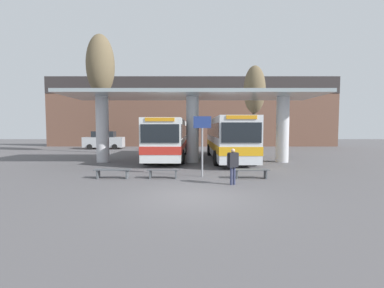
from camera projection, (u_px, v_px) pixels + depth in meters
name	position (u px, v px, depth m)	size (l,w,h in m)	color
ground_plane	(192.00, 196.00, 9.40)	(100.00, 100.00, 0.00)	#565456
townhouse_backdrop	(192.00, 106.00, 35.09)	(40.00, 0.58, 9.51)	brown
station_canopy	(192.00, 107.00, 18.73)	(18.24, 5.01, 5.03)	silver
transit_bus_left_bay	(168.00, 137.00, 21.04)	(2.90, 10.97, 3.17)	white
transit_bus_center_bay	(227.00, 137.00, 20.33)	(2.85, 11.05, 3.27)	silver
waiting_bench_near_pillar	(163.00, 172.00, 12.75)	(1.59, 0.44, 0.46)	#4C5156
waiting_bench_mid_platform	(250.00, 171.00, 12.76)	(1.80, 0.44, 0.46)	#4C5156
waiting_bench_far_platform	(112.00, 171.00, 12.74)	(1.81, 0.44, 0.46)	#4C5156
info_sign_platform	(202.00, 134.00, 13.10)	(0.90, 0.09, 3.10)	gray
pedestrian_waiting	(232.00, 163.00, 11.28)	(0.58, 0.37, 1.61)	#333856
poplar_tree_behind_left	(100.00, 66.00, 25.78)	(2.78, 2.78, 11.91)	#473A2B
poplar_tree_behind_right	(254.00, 91.00, 25.19)	(2.12, 2.12, 8.63)	#473A2B
parked_car_street	(103.00, 140.00, 31.04)	(4.79, 2.16, 2.14)	#B2B7BC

